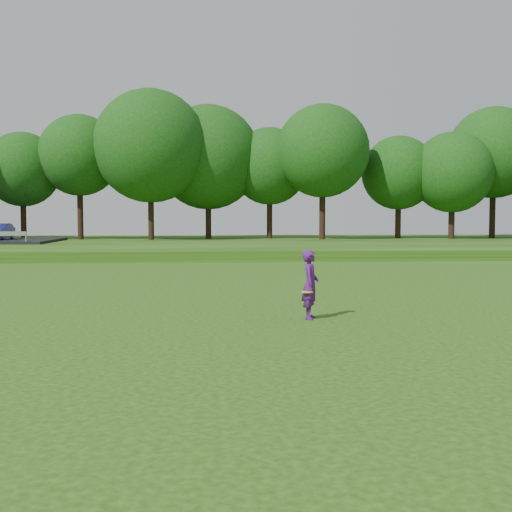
{
  "coord_description": "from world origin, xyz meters",
  "views": [
    {
      "loc": [
        -0.99,
        -15.93,
        2.51
      ],
      "look_at": [
        0.63,
        3.51,
        1.3
      ],
      "focal_mm": 45.0,
      "sensor_mm": 36.0,
      "label": 1
    }
  ],
  "objects": [
    {
      "name": "walking_path",
      "position": [
        0.0,
        20.0,
        0.02
      ],
      "size": [
        130.0,
        1.6,
        0.04
      ],
      "primitive_type": "cube",
      "color": "gray",
      "rests_on": "ground"
    },
    {
      "name": "ground",
      "position": [
        0.0,
        0.0,
        0.0
      ],
      "size": [
        140.0,
        140.0,
        0.0
      ],
      "primitive_type": "plane",
      "color": "#1B430D",
      "rests_on": "ground"
    },
    {
      "name": "berm",
      "position": [
        0.0,
        34.0,
        0.3
      ],
      "size": [
        130.0,
        30.0,
        0.6
      ],
      "primitive_type": "cube",
      "color": "#1B430D",
      "rests_on": "ground"
    },
    {
      "name": "treeline",
      "position": [
        0.0,
        38.0,
        8.1
      ],
      "size": [
        104.0,
        7.0,
        15.0
      ],
      "primitive_type": null,
      "color": "#0F4310",
      "rests_on": "berm"
    },
    {
      "name": "woman",
      "position": [
        1.63,
        -0.49,
        0.85
      ],
      "size": [
        0.55,
        0.7,
        1.69
      ],
      "color": "#52186F",
      "rests_on": "ground"
    }
  ]
}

